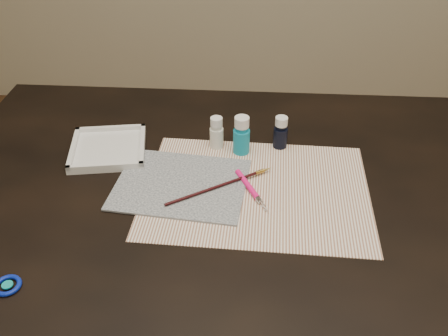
# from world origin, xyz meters

# --- Properties ---
(table) EXTENTS (1.30, 0.90, 0.75)m
(table) POSITION_xyz_m (0.00, 0.00, 0.38)
(table) COLOR black
(table) RESTS_ON ground
(paper) EXTENTS (0.49, 0.38, 0.00)m
(paper) POSITION_xyz_m (0.07, -0.01, 0.75)
(paper) COLOR white
(paper) RESTS_ON table
(canvas) EXTENTS (0.30, 0.25, 0.00)m
(canvas) POSITION_xyz_m (-0.09, -0.00, 0.75)
(canvas) COLOR black
(canvas) RESTS_ON paper
(paint_bottle_white) EXTENTS (0.04, 0.04, 0.08)m
(paint_bottle_white) POSITION_xyz_m (-0.03, 0.16, 0.79)
(paint_bottle_white) COLOR silver
(paint_bottle_white) RESTS_ON table
(paint_bottle_cyan) EXTENTS (0.05, 0.05, 0.10)m
(paint_bottle_cyan) POSITION_xyz_m (0.03, 0.14, 0.80)
(paint_bottle_cyan) COLOR #118BAC
(paint_bottle_cyan) RESTS_ON table
(paint_bottle_navy) EXTENTS (0.03, 0.03, 0.08)m
(paint_bottle_navy) POSITION_xyz_m (0.12, 0.16, 0.79)
(paint_bottle_navy) COLOR black
(paint_bottle_navy) RESTS_ON table
(paintbrush) EXTENTS (0.23, 0.15, 0.01)m
(paintbrush) POSITION_xyz_m (-0.01, -0.01, 0.76)
(paintbrush) COLOR black
(paintbrush) RESTS_ON canvas
(craft_knife) EXTENTS (0.08, 0.14, 0.01)m
(craft_knife) POSITION_xyz_m (0.06, -0.02, 0.76)
(craft_knife) COLOR #FF157B
(craft_knife) RESTS_ON paper
(palette_tray) EXTENTS (0.20, 0.20, 0.02)m
(palette_tray) POSITION_xyz_m (-0.29, 0.12, 0.76)
(palette_tray) COLOR white
(palette_tray) RESTS_ON table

